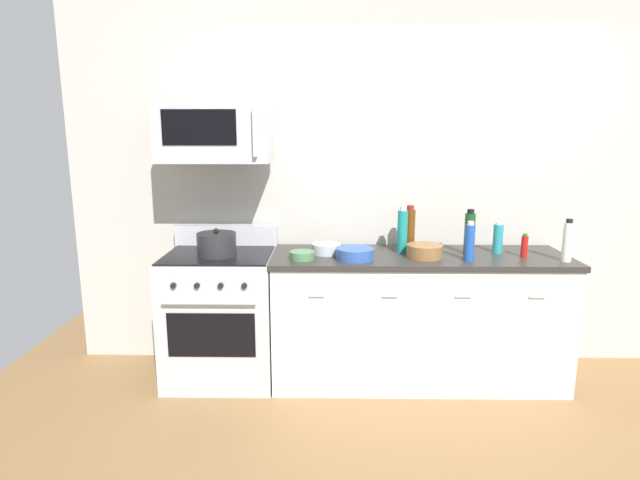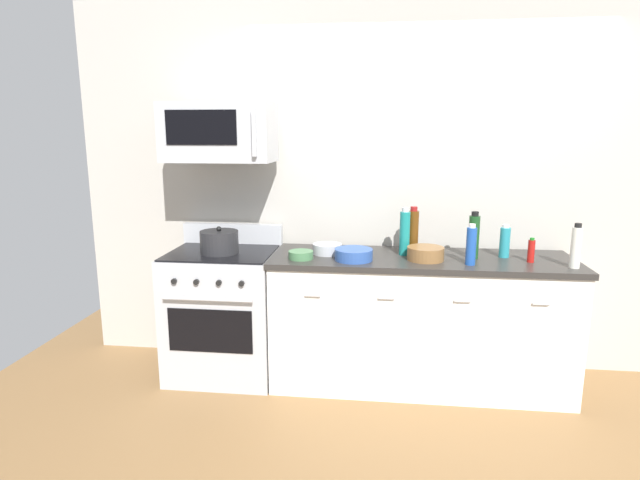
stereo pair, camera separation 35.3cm
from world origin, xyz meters
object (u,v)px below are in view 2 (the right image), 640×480
Objects in this scene: bottle_dish_soap at (505,242)px; bottle_vinegar_white at (576,247)px; bottle_hot_sauce_red at (531,251)px; stockpot at (219,242)px; bowl_wooden_salad at (426,253)px; bowl_green_glaze at (301,255)px; bottle_sparkling_teal at (405,233)px; bottle_wine_green at (474,236)px; microwave at (219,132)px; bottle_soda_blue at (471,245)px; bowl_steel_prep at (327,248)px; bowl_blue_mixing at (354,254)px; bottle_wine_amber at (413,231)px; range_oven at (224,312)px.

bottle_vinegar_white reaches higher than bottle_dish_soap.
stockpot is (-2.09, 0.01, 0.00)m from bottle_hot_sauce_red.
bowl_green_glaze is at bearing -175.64° from bowl_wooden_salad.
bottle_vinegar_white is (0.23, -0.12, 0.06)m from bottle_hot_sauce_red.
bottle_vinegar_white is (1.04, -0.23, -0.02)m from bottle_sparkling_teal.
bottle_wine_green is 1.19× the size of stockpot.
microwave is at bearing 174.45° from bottle_vinegar_white.
bottle_hot_sauce_red is at bearing -7.95° from bottle_sparkling_teal.
bowl_wooden_salad is (-0.27, 0.09, -0.08)m from bottle_soda_blue.
bowl_green_glaze is at bearing -134.48° from bowl_steel_prep.
bottle_sparkling_teal is 0.46m from bottle_wine_green.
microwave reaches higher than stockpot.
bottle_sparkling_teal is at bearing 0.26° from microwave.
bottle_sparkling_teal is 1.36× the size of bowl_wooden_salad.
bowl_blue_mixing is at bearing 178.30° from bottle_vinegar_white.
bottle_sparkling_teal is at bearing -132.12° from bottle_wine_amber.
bottle_soda_blue is 1.11m from bowl_green_glaze.
bottle_dish_soap is at bearing 8.52° from bowl_green_glaze.
bowl_wooden_salad is at bearing -44.39° from bottle_sparkling_teal.
range_oven is 2.16m from bottle_hot_sauce_red.
microwave is 1.24m from bowl_blue_mixing.
bottle_vinegar_white is at bearing -3.14° from stockpot.
range_oven is at bearing 175.55° from bottle_vinegar_white.
bottle_soda_blue reaches higher than bowl_blue_mixing.
stockpot is at bearing -174.47° from bowl_steel_prep.
bottle_soda_blue is 0.75m from bowl_blue_mixing.
microwave is 2.35× the size of bottle_wine_green.
stockpot is at bearing 178.85° from bowl_wooden_salad.
stockpot is (0.00, -0.05, 0.53)m from range_oven.
bottle_wine_amber is at bearing 32.87° from bowl_blue_mixing.
bowl_steel_prep is at bearing 171.37° from bowl_wooden_salad.
bottle_sparkling_teal is 1.31× the size of bowl_blue_mixing.
range_oven is 3.24× the size of bottle_sparkling_teal.
range_oven is 6.63× the size of bottle_hot_sauce_red.
bottle_wine_amber is (-0.98, 0.30, 0.02)m from bottle_vinegar_white.
bowl_wooden_salad is (-0.54, -0.14, -0.06)m from bottle_dish_soap.
stockpot is at bearing 179.74° from bottle_hot_sauce_red.
bottle_dish_soap is (1.95, 0.01, -0.72)m from microwave.
bottle_dish_soap reaches higher than bowl_green_glaze.
bottle_hot_sauce_red is at bearing 15.63° from bottle_soda_blue.
bowl_wooden_salad is at bearing 173.77° from bottle_vinegar_white.
bottle_hot_sauce_red is 0.61× the size of stockpot.
bottle_soda_blue is 0.96m from bowl_steel_prep.
stockpot is at bearing 174.76° from bowl_blue_mixing.
stockpot is (-2.32, 0.13, -0.05)m from bottle_vinegar_white.
bottle_soda_blue reaches higher than bowl_green_glaze.
bottle_wine_amber reaches higher than bottle_hot_sauce_red.
stockpot is (-1.34, -0.17, -0.07)m from bottle_wine_amber.
bottle_vinegar_white reaches higher than range_oven.
bottle_vinegar_white is 1.12× the size of bowl_blue_mixing.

